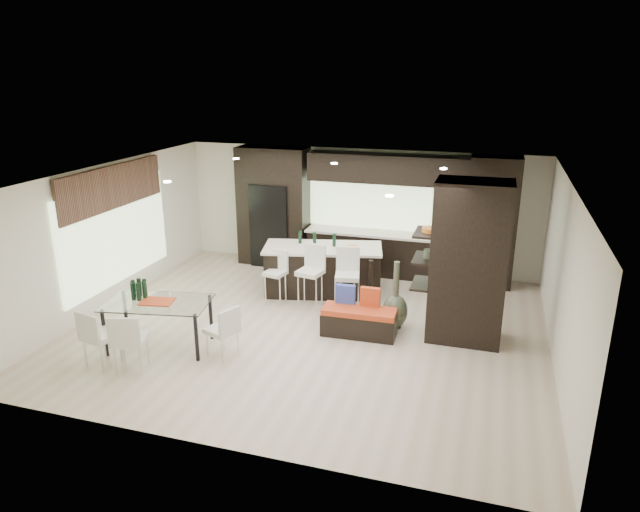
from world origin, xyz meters
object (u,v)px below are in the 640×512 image
(stool_mid, at_px, (310,283))
(chair_near, at_px, (130,343))
(dining_table, at_px, (159,325))
(chair_far, at_px, (102,339))
(bench, at_px, (359,322))
(stool_left, at_px, (275,282))
(kitchen_island, at_px, (323,270))
(stool_right, at_px, (347,287))
(floor_vase, at_px, (396,295))
(chair_end, at_px, (222,334))

(stool_mid, distance_m, chair_near, 3.56)
(dining_table, xyz_separation_m, chair_far, (-0.52, -0.78, 0.03))
(bench, relative_size, dining_table, 0.76)
(stool_left, height_order, bench, stool_left)
(kitchen_island, relative_size, stool_left, 2.77)
(stool_left, distance_m, stool_right, 1.44)
(stool_left, relative_size, chair_near, 0.96)
(stool_right, xyz_separation_m, dining_table, (-2.57, -2.26, -0.10))
(floor_vase, bearing_deg, chair_end, -142.24)
(kitchen_island, distance_m, stool_right, 1.09)
(stool_right, height_order, dining_table, stool_right)
(stool_mid, xyz_separation_m, bench, (1.16, -0.88, -0.25))
(dining_table, bearing_deg, chair_far, -134.36)
(chair_end, bearing_deg, dining_table, 111.32)
(dining_table, relative_size, chair_end, 2.07)
(stool_right, bearing_deg, bench, -75.03)
(bench, xyz_separation_m, floor_vase, (0.53, 0.49, 0.37))
(stool_right, height_order, bench, stool_right)
(chair_near, relative_size, chair_end, 1.10)
(kitchen_island, bearing_deg, stool_left, -145.32)
(stool_mid, relative_size, chair_end, 1.24)
(floor_vase, height_order, chair_far, floor_vase)
(stool_right, relative_size, bench, 0.78)
(bench, bearing_deg, chair_near, -146.01)
(chair_near, bearing_deg, stool_right, 32.96)
(stool_mid, distance_m, stool_right, 0.72)
(stool_mid, relative_size, stool_right, 1.00)
(kitchen_island, xyz_separation_m, chair_near, (-1.85, -3.86, -0.05))
(kitchen_island, height_order, chair_end, kitchen_island)
(stool_left, height_order, stool_mid, stool_mid)
(floor_vase, bearing_deg, dining_table, -152.13)
(stool_right, xyz_separation_m, floor_vase, (0.97, -0.39, 0.12))
(chair_end, bearing_deg, stool_right, -11.26)
(kitchen_island, height_order, dining_table, kitchen_island)
(bench, bearing_deg, stool_mid, 141.21)
(chair_far, bearing_deg, bench, 43.29)
(stool_left, relative_size, floor_vase, 0.69)
(stool_right, height_order, floor_vase, floor_vase)
(dining_table, relative_size, chair_far, 1.93)
(stool_right, bearing_deg, dining_table, -150.46)
(kitchen_island, relative_size, bench, 1.86)
(dining_table, bearing_deg, floor_vase, 17.14)
(stool_right, bearing_deg, stool_left, 166.91)
(stool_left, relative_size, bench, 0.67)
(floor_vase, height_order, dining_table, floor_vase)
(dining_table, bearing_deg, chair_near, -100.73)
(floor_vase, distance_m, chair_near, 4.43)
(stool_mid, xyz_separation_m, floor_vase, (1.69, -0.39, 0.12))
(dining_table, xyz_separation_m, chair_near, (0.00, -0.78, 0.04))
(bench, distance_m, chair_far, 4.14)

